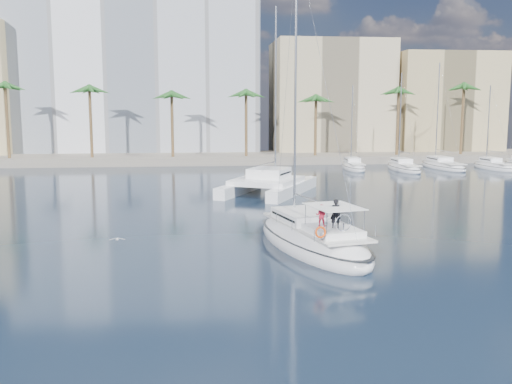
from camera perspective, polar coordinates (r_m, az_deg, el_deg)
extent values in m
plane|color=black|center=(31.22, -2.19, -7.15)|extent=(160.00, 160.00, 0.00)
cube|color=gray|center=(91.37, -4.91, 3.40)|extent=(120.00, 14.00, 1.20)
cube|color=silver|center=(103.66, -11.94, 11.24)|extent=(42.00, 16.00, 28.00)
cube|color=tan|center=(102.90, 7.40, 9.15)|extent=(20.00, 14.00, 20.00)
cube|color=tan|center=(107.49, 18.18, 8.23)|extent=(18.00, 12.00, 18.00)
cylinder|color=brown|center=(87.10, -4.89, 6.23)|extent=(0.44, 0.44, 10.50)
sphere|color=#235920|center=(87.08, -4.93, 9.68)|extent=(3.60, 3.60, 3.60)
cylinder|color=brown|center=(94.26, 16.37, 6.08)|extent=(0.44, 0.44, 10.50)
sphere|color=#235920|center=(94.24, 16.51, 9.27)|extent=(3.60, 3.60, 3.60)
ellipsoid|color=white|center=(34.57, 5.59, -4.99)|extent=(6.88, 13.49, 2.68)
ellipsoid|color=black|center=(34.49, 5.60, -4.37)|extent=(6.95, 13.62, 0.18)
cube|color=silver|center=(34.13, 5.79, -3.42)|extent=(5.01, 10.08, 0.12)
cube|color=white|center=(35.39, 4.79, -2.39)|extent=(3.64, 4.73, 0.60)
cube|color=black|center=(35.39, 4.79, -2.36)|extent=(3.54, 4.25, 0.14)
cylinder|color=#B7BABF|center=(36.19, 3.97, 10.83)|extent=(0.15, 0.15, 16.91)
cylinder|color=#B7BABF|center=(34.19, 5.57, -0.74)|extent=(1.27, 5.10, 0.11)
cube|color=white|center=(31.90, 7.68, -3.83)|extent=(3.11, 3.69, 0.36)
cube|color=white|center=(31.54, 7.83, -1.44)|extent=(3.11, 3.69, 0.04)
torus|color=silver|center=(30.69, 8.74, -3.06)|extent=(0.94, 0.27, 0.96)
torus|color=#D9420B|center=(29.62, 6.47, -4.02)|extent=(0.66, 0.33, 0.64)
imported|color=black|center=(31.56, 7.95, -2.14)|extent=(0.64, 0.47, 1.62)
imported|color=#B51B34|center=(31.95, 6.53, -2.33)|extent=(0.74, 0.66, 1.24)
cube|color=white|center=(57.94, -1.09, 0.58)|extent=(6.93, 11.78, 1.10)
cube|color=white|center=(56.19, 3.75, 0.32)|extent=(6.93, 11.78, 1.10)
cube|color=white|center=(56.33, 1.08, 1.13)|extent=(8.31, 8.83, 0.50)
cube|color=white|center=(56.83, 1.30, 1.90)|extent=(4.85, 4.98, 1.00)
cube|color=black|center=(56.83, 1.30, 1.95)|extent=(4.63, 4.54, 0.18)
cylinder|color=#B7BABF|center=(58.30, 1.98, 9.88)|extent=(0.18, 0.18, 16.89)
ellipsoid|color=silver|center=(36.52, -13.70, -4.62)|extent=(0.20, 0.37, 0.18)
sphere|color=silver|center=(36.69, -13.66, -4.53)|extent=(0.10, 0.10, 0.10)
cube|color=gray|center=(36.55, -14.12, -4.58)|extent=(0.43, 0.16, 0.10)
cube|color=gray|center=(36.48, -13.28, -4.57)|extent=(0.43, 0.16, 0.10)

